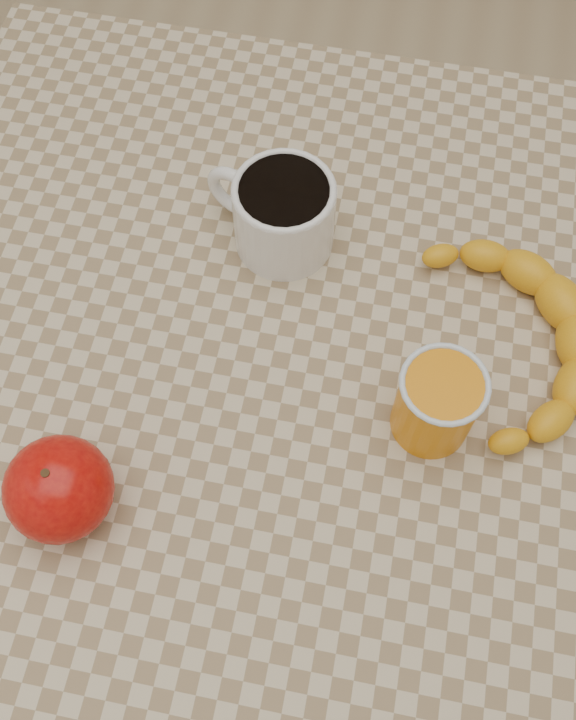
% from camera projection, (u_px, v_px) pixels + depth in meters
% --- Properties ---
extents(ground, '(3.00, 3.00, 0.00)m').
position_uv_depth(ground, '(288.00, 555.00, 1.39)').
color(ground, tan).
rests_on(ground, ground).
extents(table, '(0.80, 0.80, 0.75)m').
position_uv_depth(table, '(288.00, 407.00, 0.79)').
color(table, '#C5B08B').
rests_on(table, ground).
extents(coffee_mug, '(0.14, 0.12, 0.08)m').
position_uv_depth(coffee_mug, '(282.00, 212.00, 0.74)').
color(coffee_mug, white).
rests_on(coffee_mug, table).
extents(orange_juice_glass, '(0.07, 0.07, 0.08)m').
position_uv_depth(orange_juice_glass, '(437.00, 403.00, 0.65)').
color(orange_juice_glass, orange).
rests_on(orange_juice_glass, table).
extents(apple, '(0.10, 0.10, 0.08)m').
position_uv_depth(apple, '(59.00, 489.00, 0.63)').
color(apple, '#920405').
rests_on(apple, table).
extents(banana, '(0.29, 0.33, 0.04)m').
position_uv_depth(banana, '(517.00, 338.00, 0.71)').
color(banana, '#F5AD15').
rests_on(banana, table).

